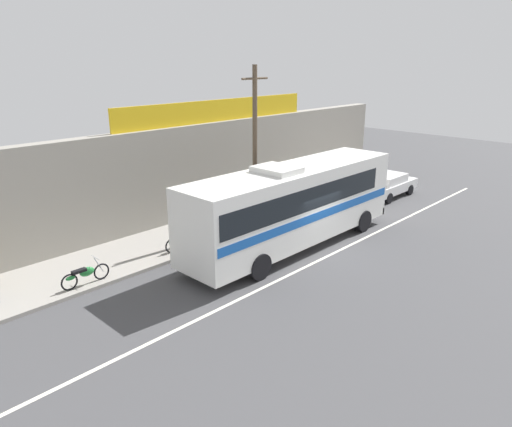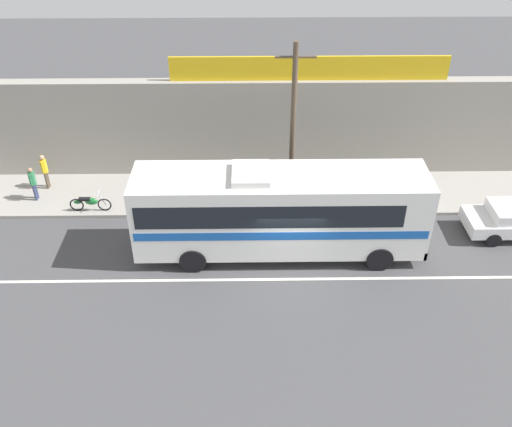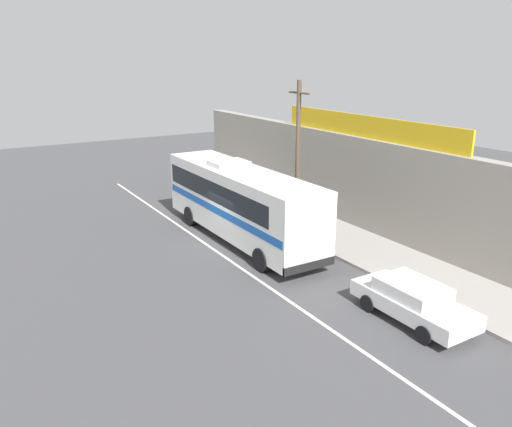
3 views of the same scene
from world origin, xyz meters
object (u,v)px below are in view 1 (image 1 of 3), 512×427
intercity_bus (292,202)px  motorcycle_green (85,274)px  motorcycle_orange (183,239)px  parked_car (387,184)px  utility_pole (255,146)px

intercity_bus → motorcycle_green: size_ratio=6.10×
motorcycle_green → motorcycle_orange: same height
parked_car → motorcycle_orange: parked_car is taller
intercity_bus → motorcycle_orange: intercity_bus is taller
motorcycle_orange → utility_pole: bearing=-1.4°
utility_pole → motorcycle_green: (-8.89, -0.09, -3.47)m
parked_car → motorcycle_orange: (-13.78, 1.98, -0.17)m
parked_car → motorcycle_green: size_ratio=2.36×
parked_car → motorcycle_orange: bearing=171.8°
parked_car → motorcycle_orange: size_ratio=2.34×
motorcycle_green → parked_car: bearing=-5.6°
intercity_bus → utility_pole: bearing=76.5°
motorcycle_green → utility_pole: bearing=0.6°
intercity_bus → motorcycle_orange: (-3.64, 3.02, -1.50)m
utility_pole → motorcycle_orange: size_ratio=4.03×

